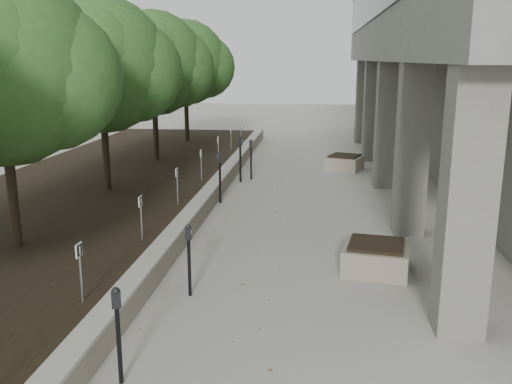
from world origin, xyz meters
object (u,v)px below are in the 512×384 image
at_px(planter_front, 376,257).
at_px(parking_meter_3, 220,177).
at_px(crabapple_tree_4, 154,86).
at_px(parking_meter_4, 251,160).
at_px(parking_meter_1, 119,336).
at_px(crabapple_tree_2, 4,110).
at_px(parking_meter_2, 189,260).
at_px(crabapple_tree_5, 186,81).
at_px(planter_back, 344,162).
at_px(parking_meter_5, 240,159).
at_px(crabapple_tree_3, 102,94).

bearing_deg(planter_front, parking_meter_3, 128.90).
relative_size(crabapple_tree_4, parking_meter_4, 3.89).
height_order(parking_meter_3, parking_meter_4, parking_meter_3).
height_order(crabapple_tree_4, parking_meter_1, crabapple_tree_4).
bearing_deg(parking_meter_3, crabapple_tree_2, -142.43).
distance_m(crabapple_tree_4, parking_meter_4, 4.69).
height_order(crabapple_tree_4, parking_meter_3, crabapple_tree_4).
distance_m(parking_meter_2, parking_meter_3, 6.48).
bearing_deg(parking_meter_2, crabapple_tree_5, 101.31).
relative_size(parking_meter_3, planter_front, 1.23).
relative_size(parking_meter_1, parking_meter_4, 0.95).
xyz_separation_m(parking_meter_3, planter_back, (3.79, 5.45, -0.48)).
relative_size(crabapple_tree_5, parking_meter_5, 3.44).
xyz_separation_m(parking_meter_4, planter_front, (3.45, -8.21, -0.41)).
relative_size(crabapple_tree_4, crabapple_tree_5, 1.00).
bearing_deg(parking_meter_1, parking_meter_4, 73.05).
height_order(crabapple_tree_4, planter_front, crabapple_tree_4).
height_order(crabapple_tree_5, parking_meter_5, crabapple_tree_5).
bearing_deg(parking_meter_3, parking_meter_1, -108.74).
distance_m(crabapple_tree_3, parking_meter_2, 7.69).
bearing_deg(crabapple_tree_3, crabapple_tree_4, 90.00).
relative_size(parking_meter_2, planter_back, 1.08).
height_order(parking_meter_3, planter_front, parking_meter_3).
bearing_deg(crabapple_tree_4, crabapple_tree_5, 90.00).
relative_size(parking_meter_5, planter_front, 1.27).
distance_m(crabapple_tree_2, planter_front, 7.75).
distance_m(parking_meter_2, parking_meter_4, 9.77).
bearing_deg(parking_meter_2, planter_front, 22.77).
xyz_separation_m(parking_meter_2, parking_meter_5, (-0.39, 9.33, 0.14)).
bearing_deg(planter_front, planter_back, 90.90).
distance_m(crabapple_tree_3, crabapple_tree_5, 10.00).
relative_size(parking_meter_2, planter_front, 1.05).
xyz_separation_m(crabapple_tree_5, parking_meter_3, (3.25, -9.74, -2.36)).
xyz_separation_m(crabapple_tree_2, parking_meter_1, (3.57, -3.97, -2.46)).
bearing_deg(parking_meter_5, parking_meter_2, -77.52).
xyz_separation_m(parking_meter_3, parking_meter_4, (0.50, 3.31, -0.06)).
distance_m(crabapple_tree_2, parking_meter_2, 4.71).
height_order(crabapple_tree_2, parking_meter_3, crabapple_tree_2).
distance_m(parking_meter_1, planter_back, 15.09).
height_order(planter_front, planter_back, planter_front).
bearing_deg(crabapple_tree_2, crabapple_tree_4, 90.00).
xyz_separation_m(parking_meter_2, planter_front, (3.37, 1.56, -0.37)).
distance_m(crabapple_tree_5, parking_meter_2, 16.82).
bearing_deg(crabapple_tree_3, planter_back, 39.02).
height_order(crabapple_tree_2, crabapple_tree_5, same).
height_order(crabapple_tree_2, crabapple_tree_3, same).
relative_size(crabapple_tree_5, parking_meter_2, 4.15).
relative_size(crabapple_tree_4, parking_meter_3, 3.56).
bearing_deg(crabapple_tree_5, planter_front, -63.79).
distance_m(crabapple_tree_3, parking_meter_5, 5.21).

